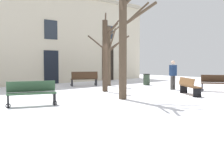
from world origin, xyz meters
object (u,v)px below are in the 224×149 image
(bench_back_to_back_right, at_px, (84,79))
(person_near_bench, at_px, (173,74))
(tree_left_of_center, at_px, (124,30))
(tree_foreground, at_px, (110,53))
(bench_far_corner, at_px, (220,83))
(litter_bin, at_px, (147,79))
(bench_near_center_tree, at_px, (32,93))
(bench_back_to_back_left, at_px, (189,86))
(tree_near_facade, at_px, (105,54))

(bench_back_to_back_right, bearing_deg, person_near_bench, 139.26)
(tree_left_of_center, height_order, person_near_bench, tree_left_of_center)
(tree_foreground, bearing_deg, bench_far_corner, -72.99)
(litter_bin, xyz_separation_m, bench_near_center_tree, (-9.49, -2.54, 0.08))
(bench_back_to_back_right, bearing_deg, tree_left_of_center, 93.46)
(bench_back_to_back_left, bearing_deg, person_near_bench, -1.92)
(tree_foreground, height_order, tree_near_facade, tree_near_facade)
(tree_foreground, bearing_deg, bench_back_to_back_left, -94.68)
(litter_bin, bearing_deg, bench_near_center_tree, -165.04)
(tree_foreground, height_order, bench_near_center_tree, tree_foreground)
(tree_left_of_center, relative_size, tree_foreground, 1.32)
(tree_left_of_center, distance_m, litter_bin, 7.33)
(tree_foreground, xyz_separation_m, bench_back_to_back_left, (-0.50, -6.09, -1.75))
(bench_near_center_tree, bearing_deg, tree_near_facade, 40.15)
(bench_back_to_back_right, distance_m, person_near_bench, 5.73)
(litter_bin, height_order, bench_far_corner, bench_far_corner)
(bench_far_corner, bearing_deg, bench_back_to_back_right, 173.03)
(tree_left_of_center, relative_size, bench_near_center_tree, 3.25)
(tree_left_of_center, bearing_deg, litter_bin, 31.63)
(bench_back_to_back_right, bearing_deg, bench_near_center_tree, 64.39)
(tree_foreground, bearing_deg, tree_near_facade, -137.17)
(bench_back_to_back_left, bearing_deg, bench_far_corner, -61.69)
(litter_bin, height_order, bench_back_to_back_left, bench_back_to_back_left)
(tree_left_of_center, relative_size, bench_back_to_back_left, 3.54)
(bench_near_center_tree, bearing_deg, litter_bin, 36.91)
(tree_near_facade, xyz_separation_m, bench_back_to_back_left, (1.91, -3.86, -1.58))
(tree_near_facade, xyz_separation_m, bench_far_corner, (4.38, -4.21, -1.54))
(tree_near_facade, bearing_deg, tree_foreground, 42.83)
(tree_foreground, bearing_deg, person_near_bench, -76.48)
(tree_near_facade, xyz_separation_m, litter_bin, (4.56, 0.92, -1.62))
(tree_near_facade, height_order, bench_near_center_tree, tree_near_facade)
(bench_near_center_tree, bearing_deg, tree_foreground, 49.66)
(person_near_bench, bearing_deg, bench_far_corner, -49.71)
(bench_far_corner, bearing_deg, tree_left_of_center, -135.64)
(bench_near_center_tree, distance_m, bench_far_corner, 9.66)
(bench_far_corner, relative_size, person_near_bench, 1.12)
(tree_foreground, relative_size, tree_near_facade, 1.00)
(tree_near_facade, bearing_deg, bench_back_to_back_left, -63.65)
(tree_left_of_center, distance_m, bench_back_to_back_right, 6.87)
(person_near_bench, bearing_deg, bench_back_to_back_right, 131.18)
(tree_left_of_center, bearing_deg, bench_far_corner, -14.92)
(tree_left_of_center, xyz_separation_m, tree_foreground, (3.71, 4.93, -0.72))
(litter_bin, xyz_separation_m, bench_back_to_back_right, (-3.47, 2.36, 0.10))
(tree_near_facade, bearing_deg, litter_bin, 11.35)
(tree_near_facade, height_order, person_near_bench, tree_near_facade)
(tree_left_of_center, bearing_deg, tree_near_facade, 64.27)
(tree_near_facade, distance_m, litter_bin, 4.93)
(tree_foreground, relative_size, bench_near_center_tree, 2.46)
(tree_foreground, height_order, person_near_bench, tree_foreground)
(bench_near_center_tree, relative_size, bench_back_to_back_left, 1.09)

